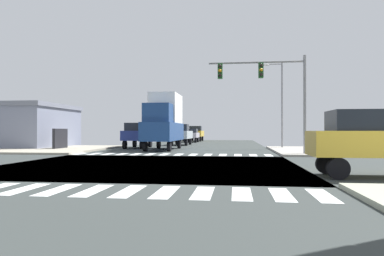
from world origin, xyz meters
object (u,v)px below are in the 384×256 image
(sedan_middle_2, at_px, (177,134))
(box_truck_outer_1, at_px, (164,120))
(bank_building, at_px, (12,126))
(pickup_trailing_2, at_px, (196,133))
(sedan_farside_1, at_px, (192,134))
(street_lamp, at_px, (279,97))
(pickup_leading_1, at_px, (181,134))
(traffic_signal_mast, at_px, (267,82))
(suv_inner_4, at_px, (138,133))
(suv_crossing_2, at_px, (378,137))

(sedan_middle_2, distance_m, box_truck_outer_1, 25.27)
(box_truck_outer_1, bearing_deg, bank_building, -6.67)
(pickup_trailing_2, bearing_deg, sedan_farside_1, 90.00)
(pickup_trailing_2, relative_size, box_truck_outer_1, 0.71)
(sedan_farside_1, height_order, sedan_middle_2, same)
(bank_building, bearing_deg, box_truck_outer_1, -6.67)
(street_lamp, distance_m, sedan_farside_1, 19.58)
(bank_building, bearing_deg, pickup_leading_1, 26.97)
(sedan_farside_1, bearing_deg, traffic_signal_mast, 108.15)
(traffic_signal_mast, bearing_deg, suv_inner_4, 143.21)
(traffic_signal_mast, distance_m, pickup_leading_1, 17.76)
(pickup_leading_1, height_order, box_truck_outer_1, box_truck_outer_1)
(traffic_signal_mast, xyz_separation_m, sedan_farside_1, (-8.17, 24.93, -3.76))
(traffic_signal_mast, xyz_separation_m, pickup_trailing_2, (-8.17, 30.77, -3.59))
(street_lamp, height_order, pickup_leading_1, street_lamp)
(pickup_leading_1, relative_size, sedan_middle_2, 1.19)
(sedan_farside_1, xyz_separation_m, suv_crossing_2, (11.03, -35.93, 0.28))
(traffic_signal_mast, relative_size, street_lamp, 0.86)
(suv_crossing_2, relative_size, sedan_middle_2, 1.07)
(suv_crossing_2, xyz_separation_m, suv_inner_4, (-14.03, 19.35, 0.00))
(traffic_signal_mast, distance_m, street_lamp, 8.66)
(suv_inner_4, bearing_deg, bank_building, 3.47)
(bank_building, height_order, pickup_trailing_2, bank_building)
(box_truck_outer_1, bearing_deg, sedan_farside_1, -90.00)
(street_lamp, height_order, suv_crossing_2, street_lamp)
(bank_building, bearing_deg, sedan_middle_2, 62.34)
(pickup_trailing_2, distance_m, suv_inner_4, 22.62)
(pickup_leading_1, relative_size, pickup_trailing_2, 1.00)
(suv_crossing_2, relative_size, suv_inner_4, 1.00)
(sedan_middle_2, bearing_deg, pickup_trailing_2, 177.76)
(sedan_farside_1, xyz_separation_m, box_truck_outer_1, (-0.00, -19.10, 1.45))
(suv_crossing_2, xyz_separation_m, box_truck_outer_1, (-11.03, 16.83, 1.17))
(box_truck_outer_1, distance_m, suv_inner_4, 4.09)
(sedan_middle_2, bearing_deg, traffic_signal_mast, 109.88)
(sedan_middle_2, bearing_deg, suv_crossing_2, 108.51)
(bank_building, relative_size, suv_inner_4, 2.57)
(sedan_farside_1, relative_size, box_truck_outer_1, 0.60)
(suv_inner_4, bearing_deg, sedan_middle_2, -90.00)
(sedan_farside_1, bearing_deg, suv_inner_4, 79.74)
(pickup_trailing_2, xyz_separation_m, suv_inner_4, (-3.00, -22.42, 0.10))
(pickup_trailing_2, bearing_deg, street_lamp, 114.12)
(suv_crossing_2, bearing_deg, box_truck_outer_1, 33.23)
(sedan_middle_2, bearing_deg, pickup_leading_1, 100.92)
(sedan_farside_1, relative_size, sedan_middle_2, 1.00)
(pickup_leading_1, bearing_deg, suv_crossing_2, 112.71)
(street_lamp, height_order, suv_inner_4, street_lamp)
(traffic_signal_mast, relative_size, bank_building, 0.56)
(bank_building, xyz_separation_m, suv_crossing_2, (26.23, -18.61, -0.68))
(sedan_farside_1, xyz_separation_m, sedan_middle_2, (-3.00, 5.96, 0.00))
(sedan_middle_2, bearing_deg, street_lamp, 120.08)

